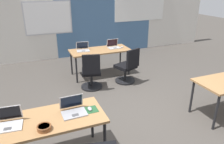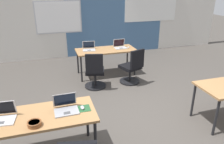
# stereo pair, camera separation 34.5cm
# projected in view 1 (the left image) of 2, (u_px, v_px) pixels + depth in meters

# --- Properties ---
(ground_plane) EXTENTS (24.00, 24.00, 0.00)m
(ground_plane) POSITION_uv_depth(u_px,v_px,m) (138.00, 115.00, 4.25)
(ground_plane) COLOR #47423D
(back_wall_assembly) EXTENTS (10.00, 0.27, 2.80)m
(back_wall_assembly) POSITION_uv_depth(u_px,v_px,m) (81.00, 14.00, 7.33)
(back_wall_assembly) COLOR silver
(back_wall_assembly) RESTS_ON ground
(desk_near_left) EXTENTS (1.60, 0.70, 0.72)m
(desk_near_left) POSITION_uv_depth(u_px,v_px,m) (44.00, 123.00, 2.88)
(desk_near_left) COLOR #A37547
(desk_near_left) RESTS_ON ground
(desk_far_center) EXTENTS (1.60, 0.70, 0.72)m
(desk_far_center) POSITION_uv_depth(u_px,v_px,m) (100.00, 52.00, 5.89)
(desk_far_center) COLOR #A37547
(desk_far_center) RESTS_ON ground
(laptop_near_left_inner) EXTENTS (0.34, 0.30, 0.23)m
(laptop_near_left_inner) POSITION_uv_depth(u_px,v_px,m) (73.00, 109.00, 3.00)
(laptop_near_left_inner) COLOR #9E9EA3
(laptop_near_left_inner) RESTS_ON desk_near_left
(mousepad_near_left_inner) EXTENTS (0.22, 0.19, 0.00)m
(mousepad_near_left_inner) POSITION_uv_depth(u_px,v_px,m) (90.00, 110.00, 3.08)
(mousepad_near_left_inner) COLOR #23512D
(mousepad_near_left_inner) RESTS_ON desk_near_left
(mouse_near_left_inner) EXTENTS (0.06, 0.10, 0.03)m
(mouse_near_left_inner) POSITION_uv_depth(u_px,v_px,m) (90.00, 109.00, 3.07)
(mouse_near_left_inner) COLOR #B2B2B7
(mouse_near_left_inner) RESTS_ON mousepad_near_left_inner
(laptop_far_right) EXTENTS (0.34, 0.30, 0.23)m
(laptop_far_right) POSITION_uv_depth(u_px,v_px,m) (114.00, 46.00, 6.03)
(laptop_far_right) COLOR #B7B7BC
(laptop_far_right) RESTS_ON desk_far_center
(mouse_far_right) EXTENTS (0.08, 0.11, 0.03)m
(mouse_far_right) POSITION_uv_depth(u_px,v_px,m) (122.00, 47.00, 6.06)
(mouse_far_right) COLOR #B2B2B7
(mouse_far_right) RESTS_ON desk_far_center
(chair_far_right) EXTENTS (0.56, 0.61, 0.92)m
(chair_far_right) POSITION_uv_depth(u_px,v_px,m) (127.00, 69.00, 5.51)
(chair_far_right) COLOR black
(chair_far_right) RESTS_ON ground
(laptop_near_left_end) EXTENTS (0.36, 0.31, 0.23)m
(laptop_near_left_end) POSITION_uv_depth(u_px,v_px,m) (8.00, 122.00, 2.73)
(laptop_near_left_end) COLOR silver
(laptop_near_left_end) RESTS_ON desk_near_left
(laptop_far_left) EXTENTS (0.37, 0.35, 0.23)m
(laptop_far_left) POSITION_uv_depth(u_px,v_px,m) (83.00, 49.00, 5.78)
(laptop_far_left) COLOR #B7B7BC
(laptop_far_left) RESTS_ON desk_far_center
(chair_far_left) EXTENTS (0.54, 0.59, 0.92)m
(chair_far_left) POSITION_uv_depth(u_px,v_px,m) (91.00, 74.00, 5.17)
(chair_far_left) COLOR black
(chair_far_left) RESTS_ON ground
(snack_bowl) EXTENTS (0.18, 0.18, 0.06)m
(snack_bowl) POSITION_uv_depth(u_px,v_px,m) (44.00, 127.00, 2.65)
(snack_bowl) COLOR brown
(snack_bowl) RESTS_ON desk_near_left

